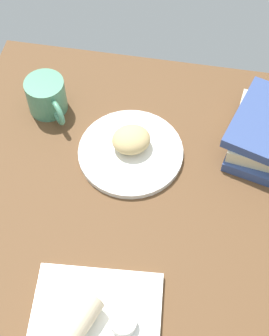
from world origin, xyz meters
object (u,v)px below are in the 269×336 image
at_px(sauce_cup, 123,323).
at_px(book_stack, 268,133).
at_px(scone_pastry, 131,140).
at_px(coffee_mug, 47,96).
at_px(square_plate, 94,332).
at_px(round_plate, 131,152).
at_px(breakfast_wrap, 68,331).

relative_size(sauce_cup, book_stack, 0.19).
xyz_separation_m(scone_pastry, coffee_mug, (0.09, 0.22, 0.01)).
xyz_separation_m(square_plate, coffee_mug, (0.50, 0.22, 0.04)).
distance_m(square_plate, sauce_cup, 0.06).
bearing_deg(sauce_cup, square_plate, 111.70).
bearing_deg(square_plate, scone_pastry, 0.92).
relative_size(scone_pastry, coffee_mug, 0.72).
distance_m(round_plate, book_stack, 0.31).
relative_size(round_plate, book_stack, 0.95).
bearing_deg(coffee_mug, scone_pastry, -111.66).
bearing_deg(square_plate, sauce_cup, -68.30).
bearing_deg(scone_pastry, breakfast_wrap, 175.63).
bearing_deg(sauce_cup, round_plate, 8.22).
bearing_deg(breakfast_wrap, sauce_cup, 42.80).
distance_m(scone_pastry, coffee_mug, 0.23).
height_order(scone_pastry, coffee_mug, coffee_mug).
bearing_deg(sauce_cup, coffee_mug, 29.48).
height_order(breakfast_wrap, coffee_mug, coffee_mug).
bearing_deg(book_stack, scone_pastry, 102.79).
height_order(sauce_cup, coffee_mug, coffee_mug).
xyz_separation_m(sauce_cup, book_stack, (0.46, -0.24, 0.02)).
bearing_deg(coffee_mug, book_stack, -92.09).
bearing_deg(square_plate, coffee_mug, 23.95).
relative_size(breakfast_wrap, coffee_mug, 1.17).
height_order(scone_pastry, book_stack, book_stack).
height_order(round_plate, book_stack, book_stack).
distance_m(round_plate, coffee_mug, 0.24).
distance_m(book_stack, coffee_mug, 0.51).
height_order(scone_pastry, square_plate, scone_pastry).
height_order(round_plate, scone_pastry, scone_pastry).
height_order(square_plate, breakfast_wrap, breakfast_wrap).
relative_size(square_plate, book_stack, 0.96).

